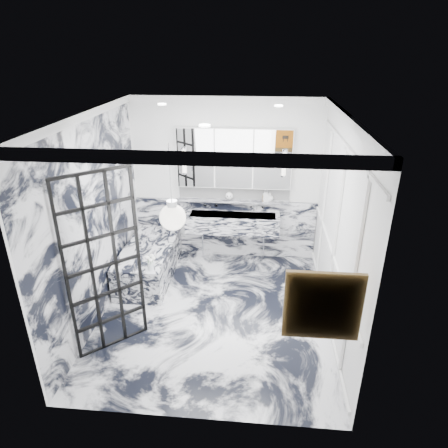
# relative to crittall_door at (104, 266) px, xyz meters

# --- Properties ---
(floor) EXTENTS (3.60, 3.60, 0.00)m
(floor) POSITION_rel_crittall_door_xyz_m (1.21, 0.76, -1.15)
(floor) COLOR silver
(floor) RESTS_ON ground
(ceiling) EXTENTS (3.60, 3.60, 0.00)m
(ceiling) POSITION_rel_crittall_door_xyz_m (1.21, 0.76, 1.65)
(ceiling) COLOR white
(ceiling) RESTS_ON wall_back
(wall_back) EXTENTS (3.60, 0.00, 3.60)m
(wall_back) POSITION_rel_crittall_door_xyz_m (1.21, 2.56, 0.25)
(wall_back) COLOR white
(wall_back) RESTS_ON floor
(wall_front) EXTENTS (3.60, 0.00, 3.60)m
(wall_front) POSITION_rel_crittall_door_xyz_m (1.21, -1.04, 0.25)
(wall_front) COLOR white
(wall_front) RESTS_ON floor
(wall_left) EXTENTS (0.00, 3.60, 3.60)m
(wall_left) POSITION_rel_crittall_door_xyz_m (-0.39, 0.76, 0.25)
(wall_left) COLOR white
(wall_left) RESTS_ON floor
(wall_right) EXTENTS (0.00, 3.60, 3.60)m
(wall_right) POSITION_rel_crittall_door_xyz_m (2.81, 0.76, 0.25)
(wall_right) COLOR white
(wall_right) RESTS_ON floor
(marble_clad_back) EXTENTS (3.18, 0.05, 1.05)m
(marble_clad_back) POSITION_rel_crittall_door_xyz_m (1.21, 2.53, -0.62)
(marble_clad_back) COLOR silver
(marble_clad_back) RESTS_ON floor
(marble_clad_left) EXTENTS (0.02, 3.56, 2.68)m
(marble_clad_left) POSITION_rel_crittall_door_xyz_m (-0.37, 0.76, 0.19)
(marble_clad_left) COLOR silver
(marble_clad_left) RESTS_ON floor
(panel_molding) EXTENTS (0.03, 3.40, 2.30)m
(panel_molding) POSITION_rel_crittall_door_xyz_m (2.79, 0.76, 0.15)
(panel_molding) COLOR white
(panel_molding) RESTS_ON floor
(soap_bottle_a) EXTENTS (0.09, 0.09, 0.19)m
(soap_bottle_a) POSITION_rel_crittall_door_xyz_m (1.89, 2.47, 0.04)
(soap_bottle_a) COLOR #8C5919
(soap_bottle_a) RESTS_ON ledge
(soap_bottle_b) EXTENTS (0.10, 0.10, 0.19)m
(soap_bottle_b) POSITION_rel_crittall_door_xyz_m (1.93, 2.47, 0.04)
(soap_bottle_b) COLOR #4C4C51
(soap_bottle_b) RESTS_ON ledge
(soap_bottle_c) EXTENTS (0.15, 0.15, 0.15)m
(soap_bottle_c) POSITION_rel_crittall_door_xyz_m (1.98, 2.47, 0.02)
(soap_bottle_c) COLOR silver
(soap_bottle_c) RESTS_ON ledge
(face_pot) EXTENTS (0.13, 0.13, 0.13)m
(face_pot) POSITION_rel_crittall_door_xyz_m (1.29, 2.47, 0.02)
(face_pot) COLOR white
(face_pot) RESTS_ON ledge
(amber_bottle) EXTENTS (0.04, 0.04, 0.10)m
(amber_bottle) POSITION_rel_crittall_door_xyz_m (1.88, 2.47, -0.01)
(amber_bottle) COLOR #8C5919
(amber_bottle) RESTS_ON ledge
(flower_vase) EXTENTS (0.08, 0.08, 0.12)m
(flower_vase) POSITION_rel_crittall_door_xyz_m (0.28, 0.93, -0.54)
(flower_vase) COLOR silver
(flower_vase) RESTS_ON bathtub
(crittall_door) EXTENTS (0.69, 0.61, 2.30)m
(crittall_door) POSITION_rel_crittall_door_xyz_m (0.00, 0.00, 0.00)
(crittall_door) COLOR black
(crittall_door) RESTS_ON floor
(artwork) EXTENTS (0.58, 0.06, 0.58)m
(artwork) POSITION_rel_crittall_door_xyz_m (2.38, -1.00, 0.31)
(artwork) COLOR #B56412
(artwork) RESTS_ON wall_front
(pendant_light) EXTENTS (0.25, 0.25, 0.25)m
(pendant_light) POSITION_rel_crittall_door_xyz_m (0.98, -0.53, 0.89)
(pendant_light) COLOR white
(pendant_light) RESTS_ON ceiling
(trough_sink) EXTENTS (1.60, 0.45, 0.30)m
(trough_sink) POSITION_rel_crittall_door_xyz_m (1.36, 2.31, -0.42)
(trough_sink) COLOR silver
(trough_sink) RESTS_ON wall_back
(ledge) EXTENTS (1.90, 0.14, 0.04)m
(ledge) POSITION_rel_crittall_door_xyz_m (1.36, 2.48, -0.08)
(ledge) COLOR silver
(ledge) RESTS_ON wall_back
(subway_tile) EXTENTS (1.90, 0.03, 0.23)m
(subway_tile) POSITION_rel_crittall_door_xyz_m (1.36, 2.54, 0.06)
(subway_tile) COLOR white
(subway_tile) RESTS_ON wall_back
(mirror_cabinet) EXTENTS (1.90, 0.16, 1.00)m
(mirror_cabinet) POSITION_rel_crittall_door_xyz_m (1.36, 2.48, 0.67)
(mirror_cabinet) COLOR white
(mirror_cabinet) RESTS_ON wall_back
(sconce_left) EXTENTS (0.07, 0.07, 0.40)m
(sconce_left) POSITION_rel_crittall_door_xyz_m (0.54, 2.39, 0.63)
(sconce_left) COLOR white
(sconce_left) RESTS_ON mirror_cabinet
(sconce_right) EXTENTS (0.07, 0.07, 0.40)m
(sconce_right) POSITION_rel_crittall_door_xyz_m (2.18, 2.39, 0.63)
(sconce_right) COLOR white
(sconce_right) RESTS_ON mirror_cabinet
(bathtub) EXTENTS (0.75, 1.65, 0.55)m
(bathtub) POSITION_rel_crittall_door_xyz_m (0.04, 1.65, -0.87)
(bathtub) COLOR silver
(bathtub) RESTS_ON floor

